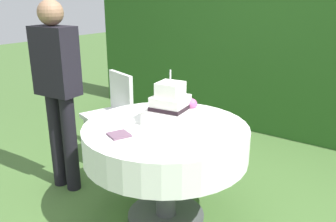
# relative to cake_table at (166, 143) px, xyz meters

# --- Properties ---
(ground_plane) EXTENTS (20.00, 20.00, 0.00)m
(ground_plane) POSITION_rel_cake_table_xyz_m (0.00, 0.00, -0.61)
(ground_plane) COLOR #476B33
(foliage_hedge) EXTENTS (5.29, 0.51, 2.46)m
(foliage_hedge) POSITION_rel_cake_table_xyz_m (0.00, 2.31, 0.62)
(foliage_hedge) COLOR #28561E
(foliage_hedge) RESTS_ON ground_plane
(cake_table) EXTENTS (1.19, 1.19, 0.74)m
(cake_table) POSITION_rel_cake_table_xyz_m (0.00, 0.00, 0.00)
(cake_table) COLOR #4C4C51
(cake_table) RESTS_ON ground_plane
(wedding_cake) EXTENTS (0.35, 0.35, 0.39)m
(wedding_cake) POSITION_rel_cake_table_xyz_m (-0.01, 0.08, 0.24)
(wedding_cake) COLOR white
(wedding_cake) RESTS_ON cake_table
(serving_plate_near) EXTENTS (0.11, 0.11, 0.01)m
(serving_plate_near) POSITION_rel_cake_table_xyz_m (-0.41, 0.03, 0.14)
(serving_plate_near) COLOR white
(serving_plate_near) RESTS_ON cake_table
(serving_plate_far) EXTENTS (0.15, 0.15, 0.01)m
(serving_plate_far) POSITION_rel_cake_table_xyz_m (0.30, 0.10, 0.14)
(serving_plate_far) COLOR white
(serving_plate_far) RESTS_ON cake_table
(napkin_stack) EXTENTS (0.17, 0.17, 0.01)m
(napkin_stack) POSITION_rel_cake_table_xyz_m (-0.14, -0.33, 0.14)
(napkin_stack) COLOR #6B4C60
(napkin_stack) RESTS_ON cake_table
(garden_chair) EXTENTS (0.50, 0.50, 0.89)m
(garden_chair) POSITION_rel_cake_table_xyz_m (-1.04, 0.52, -0.07)
(garden_chair) COLOR white
(garden_chair) RESTS_ON ground_plane
(standing_person) EXTENTS (0.38, 0.23, 1.60)m
(standing_person) POSITION_rel_cake_table_xyz_m (-0.98, -0.15, 0.31)
(standing_person) COLOR black
(standing_person) RESTS_ON ground_plane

